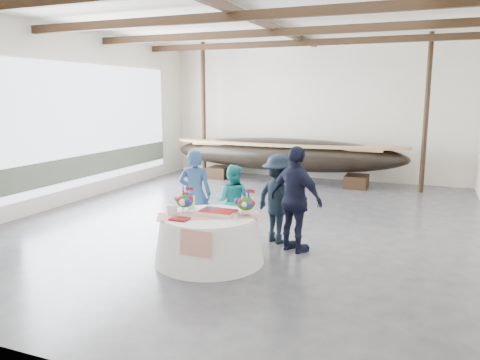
% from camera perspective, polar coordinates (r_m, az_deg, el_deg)
% --- Properties ---
extents(floor, '(10.00, 12.00, 0.01)m').
position_cam_1_polar(floor, '(10.53, 1.19, -5.05)').
color(floor, '#3D3D42').
rests_on(floor, ground).
extents(wall_back, '(10.00, 0.02, 4.50)m').
position_cam_1_polar(wall_back, '(15.92, 8.98, 8.29)').
color(wall_back, silver).
rests_on(wall_back, ground).
extents(wall_front, '(10.00, 0.02, 4.50)m').
position_cam_1_polar(wall_front, '(5.04, -23.70, 3.13)').
color(wall_front, silver).
rests_on(wall_front, ground).
extents(wall_left, '(0.02, 12.00, 4.50)m').
position_cam_1_polar(wall_left, '(12.82, -20.35, 7.28)').
color(wall_left, silver).
rests_on(wall_left, ground).
extents(ceiling, '(10.00, 12.00, 0.01)m').
position_cam_1_polar(ceiling, '(10.29, 1.29, 19.87)').
color(ceiling, white).
rests_on(ceiling, wall_back).
extents(pavilion_structure, '(9.80, 11.76, 4.50)m').
position_cam_1_polar(pavilion_structure, '(10.99, 2.86, 16.64)').
color(pavilion_structure, black).
rests_on(pavilion_structure, ground).
extents(open_bay, '(0.03, 7.00, 3.20)m').
position_cam_1_polar(open_bay, '(13.57, -17.24, 5.80)').
color(open_bay, silver).
rests_on(open_bay, ground).
extents(longboat_display, '(7.63, 1.53, 1.43)m').
position_cam_1_polar(longboat_display, '(15.05, 5.48, 3.14)').
color(longboat_display, black).
rests_on(longboat_display, ground).
extents(banquet_table, '(1.86, 1.86, 0.80)m').
position_cam_1_polar(banquet_table, '(8.01, -3.77, -7.13)').
color(banquet_table, silver).
rests_on(banquet_table, ground).
extents(tabletop_items, '(1.78, 1.31, 0.40)m').
position_cam_1_polar(tabletop_items, '(7.98, -3.58, -3.10)').
color(tabletop_items, red).
rests_on(tabletop_items, banquet_table).
extents(guest_woman_blue, '(0.74, 0.58, 1.77)m').
position_cam_1_polar(guest_woman_blue, '(9.19, -5.49, -1.72)').
color(guest_woman_blue, navy).
rests_on(guest_woman_blue, ground).
extents(guest_woman_teal, '(0.75, 0.60, 1.46)m').
position_cam_1_polar(guest_woman_teal, '(9.23, -0.90, -2.61)').
color(guest_woman_teal, teal).
rests_on(guest_woman_teal, ground).
extents(guest_man_left, '(1.27, 1.09, 1.71)m').
position_cam_1_polar(guest_man_left, '(8.92, 4.76, -2.29)').
color(guest_man_left, black).
rests_on(guest_man_left, ground).
extents(guest_man_right, '(1.22, 0.90, 1.92)m').
position_cam_1_polar(guest_man_right, '(8.40, 6.84, -2.39)').
color(guest_man_right, black).
rests_on(guest_man_right, ground).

